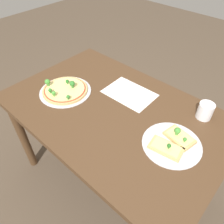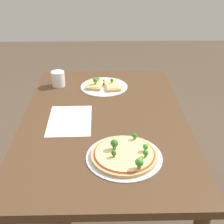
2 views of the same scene
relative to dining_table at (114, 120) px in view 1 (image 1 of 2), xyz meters
The scene contains 6 objects.
ground_plane 0.66m from the dining_table, ahead, with size 8.00×8.00×0.00m, color brown.
dining_table is the anchor object (origin of this frame).
pizza_tray_whole 0.37m from the dining_table, 14.21° to the left, with size 0.33×0.33×0.07m.
pizza_tray_slice 0.40m from the dining_table, behind, with size 0.30×0.30×0.07m.
drinking_cup 0.53m from the dining_table, 145.08° to the right, with size 0.08×0.08×0.09m, color white.
paper_menu 0.20m from the dining_table, 81.60° to the right, with size 0.31×0.22×0.00m, color white.
Camera 1 is at (-0.63, 0.71, 1.61)m, focal length 35.00 mm.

